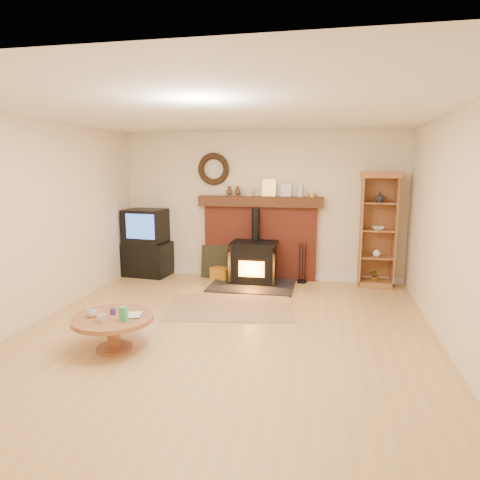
% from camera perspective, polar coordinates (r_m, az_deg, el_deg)
% --- Properties ---
extents(ground, '(5.50, 5.50, 0.00)m').
position_cam_1_polar(ground, '(5.31, -1.94, -12.37)').
color(ground, tan).
rests_on(ground, ground).
extents(room_shell, '(5.02, 5.52, 2.61)m').
position_cam_1_polar(room_shell, '(5.02, -2.00, 6.52)').
color(room_shell, beige).
rests_on(room_shell, ground).
extents(chimney_breast, '(2.20, 0.22, 1.78)m').
position_cam_1_polar(chimney_breast, '(7.63, 2.68, 0.76)').
color(chimney_breast, maroon).
rests_on(chimney_breast, ground).
extents(wood_stove, '(1.40, 1.00, 1.29)m').
position_cam_1_polar(wood_stove, '(7.34, 1.85, -3.16)').
color(wood_stove, black).
rests_on(wood_stove, ground).
extents(area_rug, '(1.94, 1.49, 0.01)m').
position_cam_1_polar(area_rug, '(6.22, -1.35, -8.92)').
color(area_rug, brown).
rests_on(area_rug, ground).
extents(tv_unit, '(0.89, 0.66, 1.23)m').
position_cam_1_polar(tv_unit, '(8.06, -12.39, -0.51)').
color(tv_unit, black).
rests_on(tv_unit, ground).
extents(curio_cabinet, '(0.61, 0.44, 1.91)m').
position_cam_1_polar(curio_cabinet, '(7.45, 17.86, 1.30)').
color(curio_cabinet, brown).
rests_on(curio_cabinet, ground).
extents(firelog_box, '(0.41, 0.35, 0.22)m').
position_cam_1_polar(firelog_box, '(7.64, -2.51, -4.52)').
color(firelog_box, yellow).
rests_on(firelog_box, ground).
extents(leaning_painting, '(0.49, 0.13, 0.59)m').
position_cam_1_polar(leaning_painting, '(7.78, -3.41, -2.88)').
color(leaning_painting, black).
rests_on(leaning_painting, ground).
extents(fire_tools, '(0.16, 0.16, 0.70)m').
position_cam_1_polar(fire_tools, '(7.53, 8.28, -4.66)').
color(fire_tools, black).
rests_on(fire_tools, ground).
extents(coffee_table, '(0.89, 0.89, 0.54)m').
position_cam_1_polar(coffee_table, '(4.98, -16.59, -10.49)').
color(coffee_table, brown).
rests_on(coffee_table, ground).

